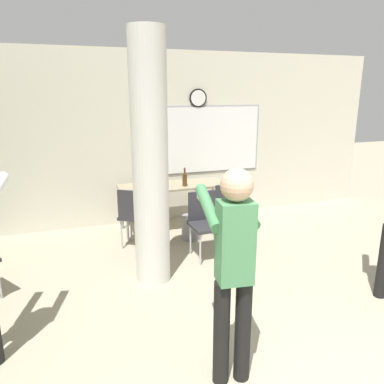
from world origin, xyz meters
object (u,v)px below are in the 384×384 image
Objects in this scene: chair_table_front at (206,220)px; person_playing_front at (233,262)px; bottle_on_table at (185,179)px; chair_table_right at (225,206)px; folding_table at (173,188)px; chair_table_left at (136,213)px.

person_playing_front is (-0.63, -2.15, 0.47)m from chair_table_front.
chair_table_right is (0.46, -0.52, -0.33)m from bottle_on_table.
chair_table_right is at bearing -47.26° from folding_table.
chair_table_right is 2.90m from person_playing_front.
chair_table_right is at bearing -4.63° from chair_table_left.
folding_table is at bearing 95.91° from chair_table_front.
chair_table_left is at bearing -154.48° from bottle_on_table.
folding_table is 1.95× the size of chair_table_left.
chair_table_left is (-0.71, -0.55, -0.17)m from folding_table.
chair_table_front is at bearing -135.29° from chair_table_right.
chair_table_front is at bearing -91.70° from bottle_on_table.
bottle_on_table reaches higher than chair_table_front.
person_playing_front is at bearing -112.95° from chair_table_right.
folding_table is 0.26m from bottle_on_table.
chair_table_left reaches higher than folding_table.
folding_table is 0.92m from chair_table_left.
chair_table_front reaches higher than folding_table.
chair_table_left is 1.00× the size of chair_table_right.
bottle_on_table is at bearing 78.25° from person_playing_front.
chair_table_left is at bearing 94.22° from person_playing_front.
bottle_on_table is at bearing 88.30° from chair_table_front.
chair_table_left is (-0.83, 0.59, 0.00)m from chair_table_front.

